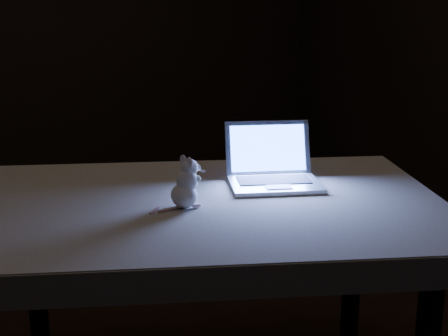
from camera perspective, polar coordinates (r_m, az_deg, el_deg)
table at (r=2.04m, az=-1.68°, el=-12.55°), size 1.55×1.31×0.71m
tablecloth at (r=1.92m, az=-0.51°, el=-4.06°), size 1.57×1.21×0.08m
laptop at (r=2.02m, az=4.56°, el=0.93°), size 0.35×0.33×0.19m
plush_mouse at (r=1.82m, az=-3.54°, el=-1.29°), size 0.11×0.11×0.15m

